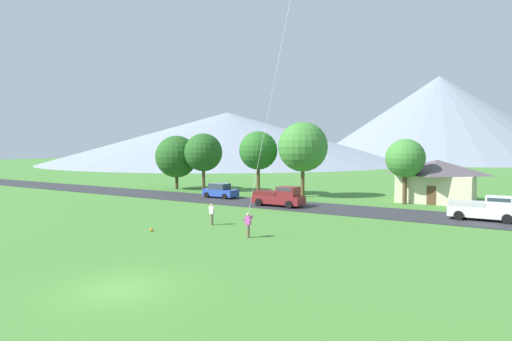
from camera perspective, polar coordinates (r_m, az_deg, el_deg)
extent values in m
plane|color=#447F33|center=(19.35, -17.99, -15.10)|extent=(400.00, 400.00, 0.00)
cube|color=#2D2D33|center=(41.30, 11.39, -5.21)|extent=(160.00, 6.69, 0.08)
cone|color=gray|center=(163.69, -3.89, 4.47)|extent=(134.67, 134.67, 19.46)
cone|color=gray|center=(194.04, 23.55, 6.44)|extent=(107.57, 107.57, 35.92)
cube|color=beige|center=(50.78, 23.33, -2.19)|extent=(7.50, 7.00, 2.99)
pyramid|color=#564C51|center=(50.63, 23.38, 0.42)|extent=(8.10, 7.56, 1.65)
cube|color=brown|center=(47.37, 22.70, -3.15)|extent=(0.90, 0.06, 2.00)
cylinder|color=brown|center=(50.94, 6.36, -1.47)|extent=(0.44, 0.44, 3.82)
sphere|color=#3D7F33|center=(50.77, 6.39, 3.22)|extent=(6.00, 6.00, 6.00)
cylinder|color=#4C3823|center=(47.14, 19.55, -2.30)|extent=(0.44, 0.44, 3.34)
sphere|color=#3D7F33|center=(46.95, 19.62, 1.59)|extent=(4.08, 4.08, 4.08)
cylinder|color=#4C3823|center=(57.97, -7.13, -1.13)|extent=(0.44, 0.44, 3.37)
sphere|color=#23561E|center=(57.81, -7.16, 2.47)|extent=(5.20, 5.20, 5.20)
cylinder|color=brown|center=(53.23, 0.30, -1.27)|extent=(0.44, 0.44, 3.78)
sphere|color=#286623|center=(53.08, 0.31, 2.74)|extent=(4.87, 4.87, 4.87)
cylinder|color=#4C3823|center=(61.45, -10.71, -1.36)|extent=(0.44, 0.44, 2.42)
sphere|color=#23561E|center=(61.28, -10.74, 1.87)|extent=(6.02, 6.02, 6.02)
cube|color=#2847A8|center=(49.66, -4.85, -3.00)|extent=(4.27, 1.97, 0.80)
cube|color=#2D3847|center=(49.68, -4.99, -2.14)|extent=(2.26, 1.67, 0.68)
cylinder|color=black|center=(49.59, -2.96, -3.33)|extent=(0.65, 0.27, 0.64)
cylinder|color=black|center=(48.14, -4.28, -3.53)|extent=(0.65, 0.27, 0.64)
cylinder|color=black|center=(51.24, -5.38, -3.13)|extent=(0.65, 0.27, 0.64)
cylinder|color=black|center=(49.84, -6.72, -3.32)|extent=(0.65, 0.27, 0.64)
cube|color=white|center=(39.05, 28.46, -4.96)|extent=(5.22, 2.06, 0.84)
cube|color=white|center=(38.91, 30.11, -3.74)|extent=(1.92, 1.86, 0.90)
cube|color=#2D3847|center=(38.88, 30.12, -3.34)|extent=(1.64, 1.90, 0.28)
cube|color=#B7B7B7|center=(39.04, 26.79, -4.03)|extent=(2.72, 1.99, 0.36)
cylinder|color=black|center=(40.07, 30.95, -5.25)|extent=(0.76, 0.29, 0.76)
cylinder|color=black|center=(38.05, 30.95, -5.68)|extent=(0.76, 0.29, 0.76)
cylinder|color=black|center=(40.20, 26.08, -5.09)|extent=(0.76, 0.29, 0.76)
cylinder|color=black|center=(38.19, 25.82, -5.51)|extent=(0.76, 0.29, 0.76)
cube|color=maroon|center=(42.57, 3.05, -3.93)|extent=(5.23, 2.07, 0.84)
cube|color=maroon|center=(41.97, 4.38, -2.84)|extent=(1.92, 1.86, 0.90)
cube|color=#2D3847|center=(41.94, 4.39, -2.47)|extent=(1.64, 1.90, 0.28)
cube|color=maroon|center=(43.04, 1.70, -3.04)|extent=(2.73, 2.00, 0.36)
cylinder|color=black|center=(42.76, 5.71, -4.31)|extent=(0.76, 0.29, 0.76)
cylinder|color=black|center=(40.94, 4.49, -4.64)|extent=(0.76, 0.29, 0.76)
cylinder|color=black|center=(44.30, 1.72, -4.03)|extent=(0.76, 0.29, 0.76)
cylinder|color=black|center=(42.54, 0.37, -4.33)|extent=(0.76, 0.29, 0.76)
cylinder|color=#70604C|center=(28.21, -1.08, -8.23)|extent=(0.24, 0.24, 0.88)
cube|color=#B7479E|center=(28.08, -1.08, -6.77)|extent=(0.36, 0.22, 0.58)
sphere|color=beige|center=(28.01, -1.08, -5.96)|extent=(0.21, 0.21, 0.21)
cylinder|color=#B7479E|center=(28.22, -1.39, -6.43)|extent=(0.18, 0.55, 0.37)
cylinder|color=#B7479E|center=(27.99, -0.63, -6.51)|extent=(0.18, 0.55, 0.37)
cylinder|color=silver|center=(29.64, 2.26, 10.84)|extent=(1.10, 4.67, 16.85)
cylinder|color=#70604C|center=(32.85, -6.02, -6.62)|extent=(0.24, 0.24, 0.88)
cube|color=white|center=(32.73, -6.02, -5.36)|extent=(0.36, 0.22, 0.58)
sphere|color=tan|center=(32.68, -6.03, -4.66)|extent=(0.21, 0.21, 0.21)
cylinder|color=white|center=(32.87, -6.33, -5.41)|extent=(0.12, 0.18, 0.59)
cylinder|color=white|center=(32.61, -5.72, -5.48)|extent=(0.12, 0.18, 0.59)
sphere|color=orange|center=(31.22, -14.02, -7.81)|extent=(0.24, 0.24, 0.24)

